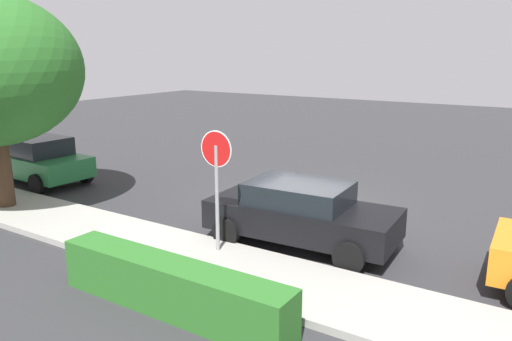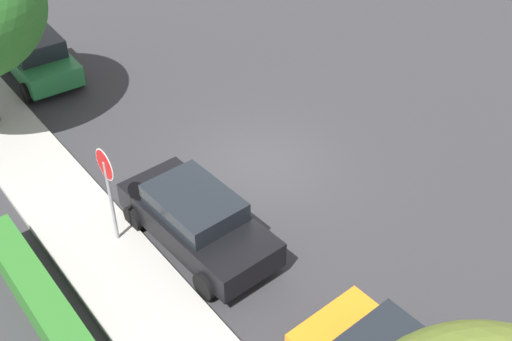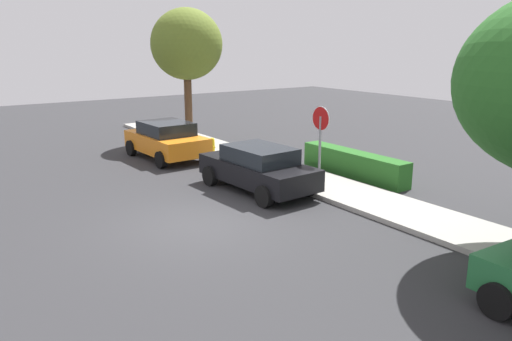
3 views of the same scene
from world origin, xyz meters
The scene contains 6 objects.
ground_plane centered at (0.00, 0.00, 0.00)m, with size 60.00×60.00×0.00m, color #2D2D30.
sidewalk_curb centered at (0.00, 4.90, 0.07)m, with size 32.00×2.04×0.14m, color #9E9B93.
stop_sign centered at (-0.32, 4.41, 1.84)m, with size 0.75×0.08×2.68m.
parked_car_black centered at (-1.49, 2.91, 0.75)m, with size 4.25×2.13×1.43m.
parked_car_green centered at (8.29, 2.73, 0.78)m, with size 3.87×2.06×1.51m.
front_yard_hedge centered at (-1.06, 6.67, 0.44)m, with size 4.49×0.67×0.87m.
Camera 2 is at (-10.98, 8.50, 10.70)m, focal length 45.00 mm.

